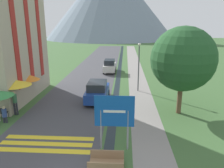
# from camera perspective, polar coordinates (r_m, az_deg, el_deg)

# --- Properties ---
(ground_plane) EXTENTS (160.00, 160.00, 0.00)m
(ground_plane) POSITION_cam_1_polar(r_m,az_deg,el_deg) (27.97, -0.81, 1.59)
(ground_plane) COLOR #3D6033
(road) EXTENTS (6.40, 60.00, 0.01)m
(road) POSITION_cam_1_polar(r_m,az_deg,el_deg) (37.95, -3.48, 5.32)
(road) COLOR #424247
(road) RESTS_ON ground_plane
(footpath) EXTENTS (2.20, 60.00, 0.01)m
(footpath) POSITION_cam_1_polar(r_m,az_deg,el_deg) (37.71, 5.80, 5.20)
(footpath) COLOR gray
(footpath) RESTS_ON ground_plane
(drainage_channel) EXTENTS (0.60, 60.00, 0.00)m
(drainage_channel) POSITION_cam_1_polar(r_m,az_deg,el_deg) (37.69, 2.14, 5.26)
(drainage_channel) COLOR black
(drainage_channel) RESTS_ON ground_plane
(crosswalk_marking) EXTENTS (5.44, 1.84, 0.01)m
(crosswalk_marking) POSITION_cam_1_polar(r_m,az_deg,el_deg) (13.74, -16.84, -14.73)
(crosswalk_marking) COLOR yellow
(crosswalk_marking) RESTS_ON ground_plane
(road_sign) EXTENTS (2.15, 0.11, 3.13)m
(road_sign) POSITION_cam_1_polar(r_m,az_deg,el_deg) (11.82, 0.63, -8.09)
(road_sign) COLOR gray
(road_sign) RESTS_ON ground_plane
(footbridge) EXTENTS (1.70, 1.10, 0.65)m
(footbridge) POSITION_cam_1_polar(r_m,az_deg,el_deg) (11.25, -1.48, -20.13)
(footbridge) COLOR #846647
(footbridge) RESTS_ON ground_plane
(parked_car_near) EXTENTS (1.95, 4.21, 1.82)m
(parked_car_near) POSITION_cam_1_polar(r_m,az_deg,el_deg) (19.59, -3.82, -1.87)
(parked_car_near) COLOR navy
(parked_car_near) RESTS_ON ground_plane
(parked_car_far) EXTENTS (1.73, 4.03, 1.82)m
(parked_car_far) POSITION_cam_1_polar(r_m,az_deg,el_deg) (31.14, -0.61, 4.76)
(parked_car_far) COLOR silver
(parked_car_far) RESTS_ON ground_plane
(cafe_chair_near_left) EXTENTS (0.40, 0.40, 0.85)m
(cafe_chair_near_left) POSITION_cam_1_polar(r_m,az_deg,el_deg) (17.92, -26.41, -6.61)
(cafe_chair_near_left) COLOR black
(cafe_chair_near_left) RESTS_ON ground_plane
(cafe_chair_middle) EXTENTS (0.40, 0.40, 0.85)m
(cafe_chair_middle) POSITION_cam_1_polar(r_m,az_deg,el_deg) (18.96, -25.17, -5.27)
(cafe_chair_middle) COLOR black
(cafe_chair_middle) RESTS_ON ground_plane
(cafe_chair_far_right) EXTENTS (0.40, 0.40, 0.85)m
(cafe_chair_far_right) POSITION_cam_1_polar(r_m,az_deg,el_deg) (20.25, -22.61, -3.69)
(cafe_chair_far_right) COLOR black
(cafe_chair_far_right) RESTS_ON ground_plane
(cafe_umbrella_middle_yellow) EXTENTS (2.47, 2.47, 2.51)m
(cafe_umbrella_middle_yellow) POSITION_cam_1_polar(r_m,az_deg,el_deg) (18.68, -23.98, 0.31)
(cafe_umbrella_middle_yellow) COLOR #B7B2A8
(cafe_umbrella_middle_yellow) RESTS_ON ground_plane
(cafe_umbrella_rear_orange) EXTENTS (2.23, 2.23, 2.42)m
(cafe_umbrella_rear_orange) POSITION_cam_1_polar(r_m,az_deg,el_deg) (20.93, -21.36, 1.71)
(cafe_umbrella_rear_orange) COLOR #B7B2A8
(cafe_umbrella_rear_orange) RESTS_ON ground_plane
(person_seated_near) EXTENTS (0.32, 0.32, 1.25)m
(person_seated_near) POSITION_cam_1_polar(r_m,az_deg,el_deg) (17.13, -26.29, -6.95)
(person_seated_near) COLOR #282833
(person_seated_near) RESTS_ON ground_plane
(person_standing_terrace) EXTENTS (0.32, 0.32, 1.87)m
(person_standing_terrace) POSITION_cam_1_polar(r_m,az_deg,el_deg) (18.09, -24.02, -4.15)
(person_standing_terrace) COLOR #282833
(person_standing_terrace) RESTS_ON ground_plane
(person_seated_far) EXTENTS (0.32, 0.32, 1.20)m
(person_seated_far) POSITION_cam_1_polar(r_m,az_deg,el_deg) (19.74, -24.32, -3.91)
(person_seated_far) COLOR #282833
(person_seated_far) RESTS_ON ground_plane
(streetlamp) EXTENTS (0.28, 0.28, 4.91)m
(streetlamp) POSITION_cam_1_polar(r_m,az_deg,el_deg) (22.15, 7.02, 5.48)
(streetlamp) COLOR #515156
(streetlamp) RESTS_ON ground_plane
(tree_by_path) EXTENTS (4.77, 4.77, 6.64)m
(tree_by_path) POSITION_cam_1_polar(r_m,az_deg,el_deg) (16.92, 18.05, 6.20)
(tree_by_path) COLOR brown
(tree_by_path) RESTS_ON ground_plane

